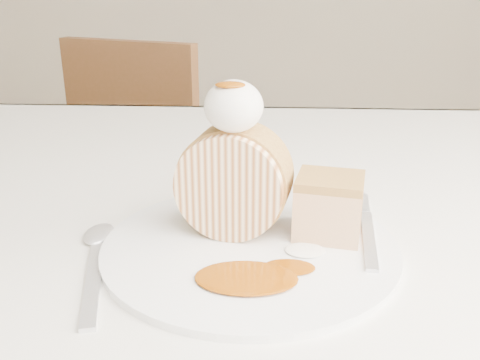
{
  "coord_description": "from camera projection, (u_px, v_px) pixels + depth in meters",
  "views": [
    {
      "loc": [
        -0.04,
        -0.39,
        0.99
      ],
      "look_at": [
        -0.07,
        0.07,
        0.82
      ],
      "focal_mm": 40.0,
      "sensor_mm": 36.0,
      "label": 1
    }
  ],
  "objects": [
    {
      "name": "table",
      "position": [
        300.0,
        259.0,
        0.67
      ],
      "size": [
        1.4,
        0.9,
        0.75
      ],
      "color": "silver",
      "rests_on": "ground"
    },
    {
      "name": "chair_far",
      "position": [
        154.0,
        162.0,
        1.58
      ],
      "size": [
        0.51,
        0.51,
        0.84
      ],
      "rotation": [
        0.0,
        0.0,
        2.8
      ],
      "color": "brown",
      "rests_on": "ground"
    },
    {
      "name": "plate",
      "position": [
        250.0,
        246.0,
        0.51
      ],
      "size": [
        0.33,
        0.33,
        0.01
      ],
      "primitive_type": "cylinder",
      "rotation": [
        0.0,
        0.0,
        -0.2
      ],
      "color": "white",
      "rests_on": "table"
    },
    {
      "name": "roulade_slice",
      "position": [
        234.0,
        181.0,
        0.51
      ],
      "size": [
        0.11,
        0.07,
        0.1
      ],
      "primitive_type": "cylinder",
      "rotation": [
        1.57,
        0.0,
        -0.18
      ],
      "color": "#FFE0B1",
      "rests_on": "plate"
    },
    {
      "name": "cake_chunk",
      "position": [
        329.0,
        210.0,
        0.51
      ],
      "size": [
        0.07,
        0.07,
        0.05
      ],
      "primitive_type": "cube",
      "rotation": [
        0.0,
        0.0,
        -0.2
      ],
      "color": "#B08842",
      "rests_on": "plate"
    },
    {
      "name": "whipped_cream",
      "position": [
        234.0,
        106.0,
        0.48
      ],
      "size": [
        0.05,
        0.05,
        0.05
      ],
      "primitive_type": "ellipsoid",
      "color": "white",
      "rests_on": "roulade_slice"
    },
    {
      "name": "caramel_drizzle",
      "position": [
        230.0,
        78.0,
        0.46
      ],
      "size": [
        0.03,
        0.02,
        0.01
      ],
      "primitive_type": "ellipsoid",
      "color": "#843D05",
      "rests_on": "whipped_cream"
    },
    {
      "name": "caramel_pool",
      "position": [
        246.0,
        278.0,
        0.44
      ],
      "size": [
        0.1,
        0.07,
        0.0
      ],
      "primitive_type": null,
      "rotation": [
        0.0,
        0.0,
        -0.2
      ],
      "color": "#843D05",
      "rests_on": "plate"
    },
    {
      "name": "fork",
      "position": [
        369.0,
        239.0,
        0.51
      ],
      "size": [
        0.04,
        0.17,
        0.0
      ],
      "primitive_type": "cube",
      "rotation": [
        0.0,
        0.0,
        -0.12
      ],
      "color": "silver",
      "rests_on": "plate"
    },
    {
      "name": "spoon",
      "position": [
        93.0,
        282.0,
        0.45
      ],
      "size": [
        0.06,
        0.17,
        0.0
      ],
      "primitive_type": "cube",
      "rotation": [
        0.0,
        0.0,
        0.24
      ],
      "color": "silver",
      "rests_on": "table"
    }
  ]
}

